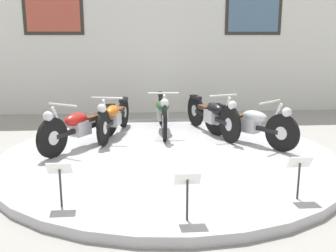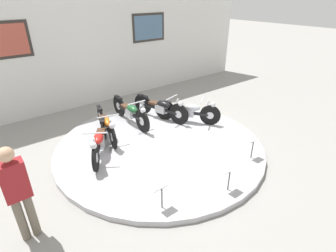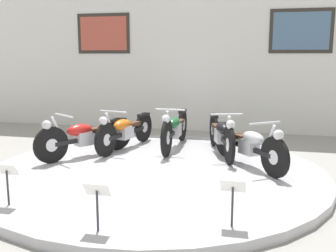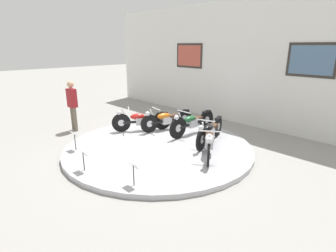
{
  "view_description": "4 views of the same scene",
  "coord_description": "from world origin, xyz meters",
  "px_view_note": "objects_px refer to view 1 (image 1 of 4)",
  "views": [
    {
      "loc": [
        -0.48,
        -5.84,
        1.93
      ],
      "look_at": [
        -0.01,
        -0.04,
        0.57
      ],
      "focal_mm": 42.0,
      "sensor_mm": 36.0,
      "label": 1
    },
    {
      "loc": [
        -3.39,
        -4.71,
        3.58
      ],
      "look_at": [
        0.23,
        -0.05,
        0.56
      ],
      "focal_mm": 28.0,
      "sensor_mm": 36.0,
      "label": 2
    },
    {
      "loc": [
        1.52,
        -5.71,
        1.86
      ],
      "look_at": [
        0.1,
        0.41,
        0.73
      ],
      "focal_mm": 42.0,
      "sensor_mm": 36.0,
      "label": 3
    },
    {
      "loc": [
        5.18,
        -4.62,
        2.83
      ],
      "look_at": [
        0.2,
        0.17,
        0.69
      ],
      "focal_mm": 28.0,
      "sensor_mm": 36.0,
      "label": 4
    }
  ],
  "objects_px": {
    "motorcycle_green": "(162,111)",
    "info_placard_front_left": "(60,174)",
    "motorcycle_orange": "(114,116)",
    "info_placard_front_right": "(300,168)",
    "motorcycle_black": "(212,114)",
    "motorcycle_red": "(80,125)",
    "motorcycle_silver": "(250,122)",
    "info_placard_front_centre": "(187,185)"
  },
  "relations": [
    {
      "from": "motorcycle_black",
      "to": "info_placard_front_centre",
      "type": "xyz_separation_m",
      "value": [
        -0.9,
        -3.41,
        -0.02
      ]
    },
    {
      "from": "motorcycle_red",
      "to": "motorcycle_black",
      "type": "distance_m",
      "value": 2.4
    },
    {
      "from": "motorcycle_red",
      "to": "info_placard_front_right",
      "type": "xyz_separation_m",
      "value": [
        2.71,
        -2.31,
        -0.0
      ]
    },
    {
      "from": "motorcycle_red",
      "to": "info_placard_front_centre",
      "type": "xyz_separation_m",
      "value": [
        1.4,
        -2.73,
        -0.0
      ]
    },
    {
      "from": "info_placard_front_left",
      "to": "info_placard_front_centre",
      "type": "distance_m",
      "value": 1.37
    },
    {
      "from": "motorcycle_green",
      "to": "info_placard_front_right",
      "type": "xyz_separation_m",
      "value": [
        1.3,
        -3.26,
        -0.03
      ]
    },
    {
      "from": "motorcycle_orange",
      "to": "motorcycle_green",
      "type": "xyz_separation_m",
      "value": [
        0.9,
        0.27,
        0.02
      ]
    },
    {
      "from": "motorcycle_orange",
      "to": "info_placard_front_right",
      "type": "xyz_separation_m",
      "value": [
        2.2,
        -2.99,
        -0.0
      ]
    },
    {
      "from": "motorcycle_orange",
      "to": "motorcycle_silver",
      "type": "distance_m",
      "value": 2.4
    },
    {
      "from": "motorcycle_orange",
      "to": "info_placard_front_left",
      "type": "relative_size",
      "value": 3.74
    },
    {
      "from": "motorcycle_black",
      "to": "motorcycle_silver",
      "type": "xyz_separation_m",
      "value": [
        0.5,
        -0.68,
        -0.01
      ]
    },
    {
      "from": "motorcycle_silver",
      "to": "info_placard_front_right",
      "type": "bearing_deg",
      "value": -92.5
    },
    {
      "from": "motorcycle_red",
      "to": "motorcycle_black",
      "type": "xyz_separation_m",
      "value": [
        2.3,
        0.68,
        0.01
      ]
    },
    {
      "from": "motorcycle_black",
      "to": "info_placard_front_right",
      "type": "xyz_separation_m",
      "value": [
        0.4,
        -3.0,
        -0.02
      ]
    },
    {
      "from": "motorcycle_orange",
      "to": "info_placard_front_centre",
      "type": "height_order",
      "value": "motorcycle_orange"
    },
    {
      "from": "motorcycle_red",
      "to": "info_placard_front_right",
      "type": "height_order",
      "value": "motorcycle_red"
    },
    {
      "from": "motorcycle_orange",
      "to": "motorcycle_black",
      "type": "xyz_separation_m",
      "value": [
        1.8,
        0.0,
        0.01
      ]
    },
    {
      "from": "motorcycle_black",
      "to": "info_placard_front_centre",
      "type": "relative_size",
      "value": 3.74
    },
    {
      "from": "motorcycle_red",
      "to": "motorcycle_orange",
      "type": "distance_m",
      "value": 0.85
    },
    {
      "from": "motorcycle_orange",
      "to": "info_placard_front_centre",
      "type": "bearing_deg",
      "value": -75.22
    },
    {
      "from": "motorcycle_orange",
      "to": "motorcycle_red",
      "type": "bearing_deg",
      "value": -126.54
    },
    {
      "from": "motorcycle_green",
      "to": "motorcycle_black",
      "type": "relative_size",
      "value": 1.05
    },
    {
      "from": "motorcycle_black",
      "to": "info_placard_front_centre",
      "type": "bearing_deg",
      "value": -104.81
    },
    {
      "from": "motorcycle_red",
      "to": "motorcycle_green",
      "type": "xyz_separation_m",
      "value": [
        1.4,
        0.95,
        0.02
      ]
    },
    {
      "from": "motorcycle_red",
      "to": "info_placard_front_left",
      "type": "distance_m",
      "value": 2.31
    },
    {
      "from": "motorcycle_orange",
      "to": "motorcycle_green",
      "type": "bearing_deg",
      "value": 16.84
    },
    {
      "from": "motorcycle_green",
      "to": "motorcycle_black",
      "type": "height_order",
      "value": "motorcycle_green"
    },
    {
      "from": "motorcycle_red",
      "to": "motorcycle_black",
      "type": "bearing_deg",
      "value": 16.51
    },
    {
      "from": "info_placard_front_left",
      "to": "motorcycle_silver",
      "type": "bearing_deg",
      "value": 40.52
    },
    {
      "from": "motorcycle_black",
      "to": "motorcycle_silver",
      "type": "relative_size",
      "value": 1.2
    },
    {
      "from": "info_placard_front_left",
      "to": "info_placard_front_centre",
      "type": "relative_size",
      "value": 1.0
    },
    {
      "from": "info_placard_front_centre",
      "to": "info_placard_front_right",
      "type": "relative_size",
      "value": 1.0
    },
    {
      "from": "motorcycle_green",
      "to": "info_placard_front_left",
      "type": "relative_size",
      "value": 3.93
    },
    {
      "from": "motorcycle_orange",
      "to": "motorcycle_silver",
      "type": "bearing_deg",
      "value": -16.41
    },
    {
      "from": "motorcycle_silver",
      "to": "info_placard_front_right",
      "type": "relative_size",
      "value": 3.12
    },
    {
      "from": "motorcycle_orange",
      "to": "motorcycle_silver",
      "type": "xyz_separation_m",
      "value": [
        2.3,
        -0.68,
        0.0
      ]
    },
    {
      "from": "motorcycle_black",
      "to": "info_placard_front_left",
      "type": "height_order",
      "value": "motorcycle_black"
    },
    {
      "from": "motorcycle_orange",
      "to": "info_placard_front_right",
      "type": "bearing_deg",
      "value": -53.65
    },
    {
      "from": "motorcycle_red",
      "to": "motorcycle_orange",
      "type": "relative_size",
      "value": 0.87
    },
    {
      "from": "motorcycle_silver",
      "to": "info_placard_front_right",
      "type": "height_order",
      "value": "motorcycle_silver"
    },
    {
      "from": "motorcycle_orange",
      "to": "info_placard_front_right",
      "type": "height_order",
      "value": "motorcycle_orange"
    },
    {
      "from": "motorcycle_red",
      "to": "motorcycle_silver",
      "type": "xyz_separation_m",
      "value": [
        2.81,
        0.0,
        -0.0
      ]
    }
  ]
}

